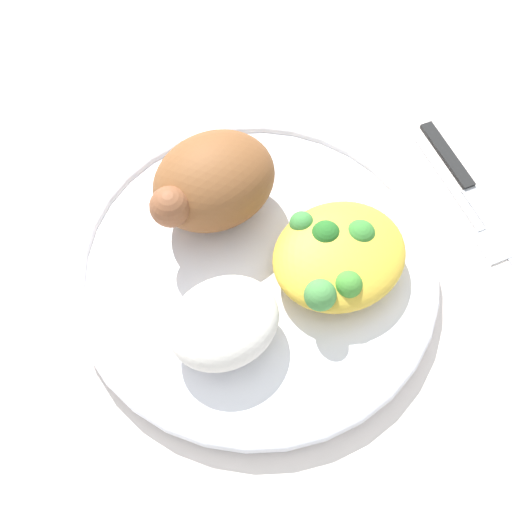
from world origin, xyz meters
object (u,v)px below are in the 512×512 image
object	(u,v)px
plate	(256,267)
fork	(464,204)
roasted_chicken	(211,182)
rice_pile	(224,322)
mac_cheese_with_broccoli	(338,255)
knife	(469,186)

from	to	relation	value
plate	fork	size ratio (longest dim) A/B	2.10
plate	roasted_chicken	size ratio (longest dim) A/B	2.70
plate	rice_pile	world-z (taller)	rice_pile
roasted_chicken	mac_cheese_with_broccoli	xyz separation A→B (m)	(-0.06, 0.10, -0.02)
rice_pile	mac_cheese_with_broccoli	xyz separation A→B (m)	(-0.11, -0.00, -0.00)
rice_pile	knife	world-z (taller)	rice_pile
plate	knife	xyz separation A→B (m)	(-0.21, 0.02, -0.01)
mac_cheese_with_broccoli	knife	bearing A→B (deg)	-175.79
plate	roasted_chicken	bearing A→B (deg)	-87.14
plate	knife	bearing A→B (deg)	173.35
roasted_chicken	rice_pile	bearing A→B (deg)	65.26
roasted_chicken	knife	world-z (taller)	roasted_chicken
roasted_chicken	mac_cheese_with_broccoli	size ratio (longest dim) A/B	1.02
roasted_chicken	mac_cheese_with_broccoli	world-z (taller)	roasted_chicken
knife	mac_cheese_with_broccoli	bearing A→B (deg)	4.21
mac_cheese_with_broccoli	roasted_chicken	bearing A→B (deg)	-60.66
plate	fork	world-z (taller)	plate
knife	fork	bearing A→B (deg)	36.87
knife	roasted_chicken	bearing A→B (deg)	-22.67
fork	roasted_chicken	bearing A→B (deg)	-27.31
mac_cheese_with_broccoli	fork	size ratio (longest dim) A/B	0.77
plate	rice_pile	xyz separation A→B (m)	(0.05, 0.04, 0.03)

